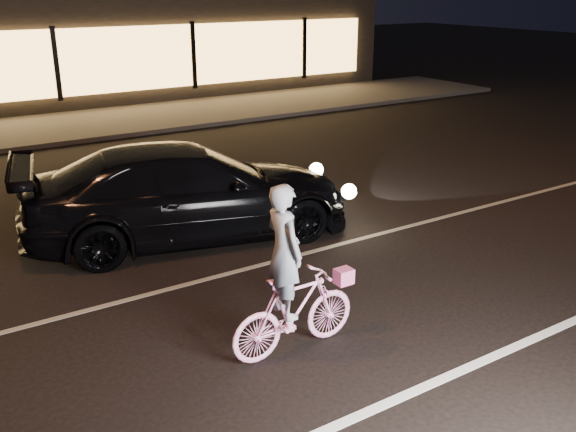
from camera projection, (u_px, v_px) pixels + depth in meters
ground at (376, 312)px, 8.05m from camera, size 90.00×90.00×0.00m
lane_stripe_near at (467, 368)px, 6.86m from camera, size 60.00×0.12×0.01m
lane_stripe_far at (289, 258)px, 9.62m from camera, size 60.00×0.10×0.01m
sidewalk at (79, 125)px, 18.28m from camera, size 30.00×4.00×0.12m
storefront at (24, 36)px, 22.27m from camera, size 25.40×8.42×4.20m
cyclist at (292, 294)px, 6.96m from camera, size 1.57×0.54×1.98m
sedan at (189, 192)px, 10.21m from camera, size 5.52×3.19×1.51m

